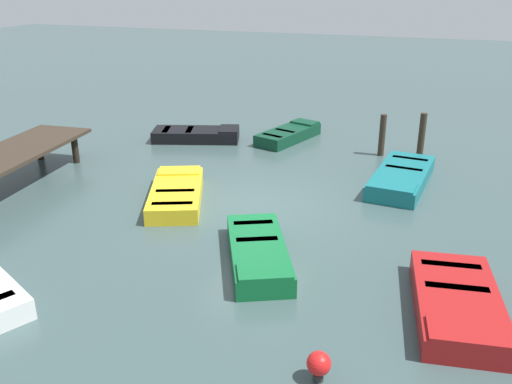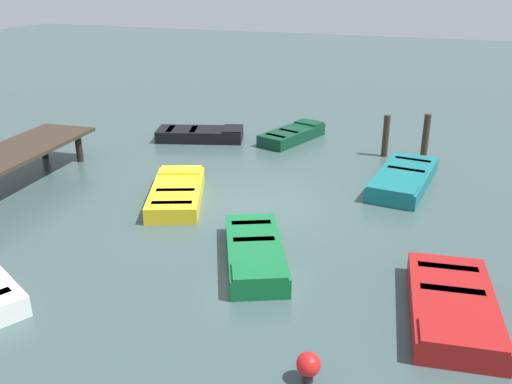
{
  "view_description": "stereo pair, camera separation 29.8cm",
  "coord_description": "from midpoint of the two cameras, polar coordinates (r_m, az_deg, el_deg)",
  "views": [
    {
      "loc": [
        -12.16,
        -4.17,
        5.55
      ],
      "look_at": [
        0.0,
        0.0,
        0.35
      ],
      "focal_mm": 38.56,
      "sensor_mm": 36.0,
      "label": 1
    },
    {
      "loc": [
        -12.06,
        -4.45,
        5.55
      ],
      "look_at": [
        0.0,
        0.0,
        0.35
      ],
      "focal_mm": 38.56,
      "sensor_mm": 36.0,
      "label": 2
    }
  ],
  "objects": [
    {
      "name": "ground_plane",
      "position": [
        14.0,
        -0.61,
        -1.33
      ],
      "size": [
        80.0,
        80.0,
        0.0
      ],
      "primitive_type": "plane",
      "color": "#384C4C"
    },
    {
      "name": "rowboat_dark_green",
      "position": [
        19.37,
        2.96,
        6.01
      ],
      "size": [
        2.92,
        1.82,
        0.46
      ],
      "rotation": [
        0.0,
        0.0,
        5.96
      ],
      "color": "#0C3823",
      "rests_on": "ground_plane"
    },
    {
      "name": "mooring_piling_near_right",
      "position": [
        18.01,
        12.5,
        5.78
      ],
      "size": [
        0.2,
        0.2,
        1.34
      ],
      "primitive_type": "cylinder",
      "color": "#33281E",
      "rests_on": "ground_plane"
    },
    {
      "name": "marker_buoy",
      "position": [
        8.32,
        5.46,
        -17.37
      ],
      "size": [
        0.36,
        0.36,
        0.48
      ],
      "color": "#262626",
      "rests_on": "ground_plane"
    },
    {
      "name": "rowboat_black",
      "position": [
        19.44,
        -6.6,
        5.95
      ],
      "size": [
        1.95,
        3.17,
        0.46
      ],
      "rotation": [
        0.0,
        0.0,
        5.01
      ],
      "color": "black",
      "rests_on": "ground_plane"
    },
    {
      "name": "dock_segment",
      "position": [
        16.35,
        -25.13,
        3.17
      ],
      "size": [
        6.04,
        2.26,
        0.95
      ],
      "rotation": [
        0.0,
        0.0,
        0.08
      ],
      "color": "#33281E",
      "rests_on": "ground_plane"
    },
    {
      "name": "rowboat_yellow",
      "position": [
        14.3,
        -8.86,
        -0.15
      ],
      "size": [
        3.21,
        2.26,
        0.46
      ],
      "rotation": [
        0.0,
        0.0,
        0.38
      ],
      "color": "gold",
      "rests_on": "ground_plane"
    },
    {
      "name": "rowboat_teal",
      "position": [
        15.73,
        14.32,
        1.5
      ],
      "size": [
        3.55,
        1.66,
        0.46
      ],
      "rotation": [
        0.0,
        0.0,
        3.04
      ],
      "color": "#14666B",
      "rests_on": "ground_plane"
    },
    {
      "name": "mooring_piling_far_left",
      "position": [
        18.2,
        16.37,
        5.69
      ],
      "size": [
        0.21,
        0.21,
        1.41
      ],
      "primitive_type": "cylinder",
      "color": "#33281E",
      "rests_on": "ground_plane"
    },
    {
      "name": "rowboat_green",
      "position": [
        11.25,
        -0.54,
        -6.29
      ],
      "size": [
        3.14,
        2.24,
        0.46
      ],
      "rotation": [
        0.0,
        0.0,
        3.57
      ],
      "color": "#0F602D",
      "rests_on": "ground_plane"
    },
    {
      "name": "rowboat_red",
      "position": [
        10.22,
        19.4,
        -10.86
      ],
      "size": [
        3.1,
        1.78,
        0.46
      ],
      "rotation": [
        0.0,
        0.0,
        3.28
      ],
      "color": "maroon",
      "rests_on": "ground_plane"
    }
  ]
}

